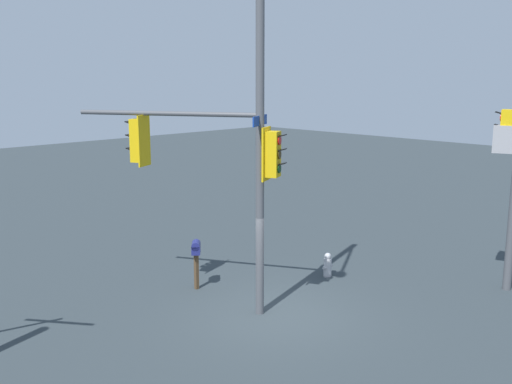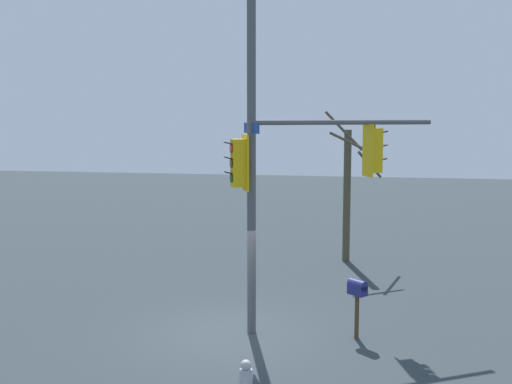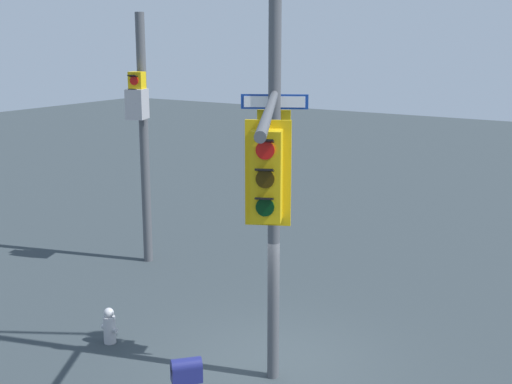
% 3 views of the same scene
% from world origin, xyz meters
% --- Properties ---
extents(ground_plane, '(80.00, 80.00, 0.00)m').
position_xyz_m(ground_plane, '(0.00, 0.00, 0.00)').
color(ground_plane, '#2F393D').
extents(main_signal_pole_assembly, '(3.55, 6.07, 9.12)m').
position_xyz_m(main_signal_pole_assembly, '(-0.74, 0.96, 4.85)').
color(main_signal_pole_assembly, '#4C4F54').
rests_on(main_signal_pole_assembly, ground).
extents(secondary_pole_assembly, '(0.60, 0.82, 6.51)m').
position_xyz_m(secondary_pole_assembly, '(5.92, -3.13, 3.76)').
color(secondary_pole_assembly, '#4C4F54').
rests_on(secondary_pole_assembly, ground).
extents(fire_hydrant, '(0.38, 0.24, 0.73)m').
position_xyz_m(fire_hydrant, '(3.24, 0.98, 0.34)').
color(fire_hydrant, '#B2B2B7').
rests_on(fire_hydrant, ground).
extents(mailbox, '(0.47, 0.49, 1.41)m').
position_xyz_m(mailbox, '(-0.24, 2.93, 1.11)').
color(mailbox, '#4C3823').
rests_on(mailbox, ground).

